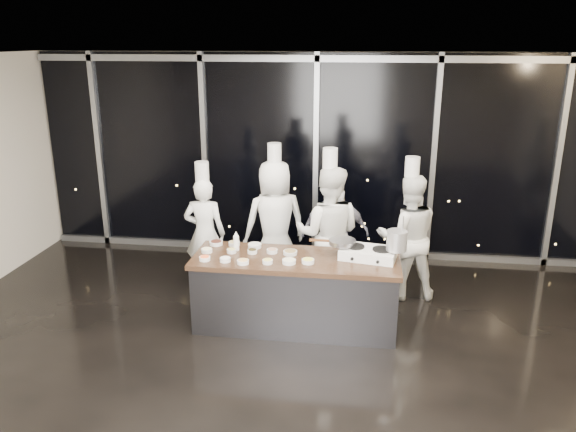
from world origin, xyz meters
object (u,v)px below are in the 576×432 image
(stock_pot, at_px, (397,241))
(chef_center, at_px, (328,233))
(chef_left, at_px, (275,223))
(guest, at_px, (335,233))
(chef_right, at_px, (408,236))
(chef_far_left, at_px, (205,232))
(stove, at_px, (368,253))
(demo_counter, at_px, (296,292))
(frying_pan, at_px, (342,242))

(stock_pot, relative_size, chef_center, 0.11)
(chef_left, xyz_separation_m, guest, (0.85, 0.02, -0.12))
(guest, distance_m, chef_right, 1.00)
(chef_far_left, height_order, chef_right, chef_right)
(stock_pot, bearing_deg, chef_right, 78.59)
(stove, relative_size, chef_right, 0.36)
(demo_counter, height_order, stock_pot, stock_pot)
(chef_center, bearing_deg, demo_counter, 70.53)
(chef_center, bearing_deg, stock_pot, 138.40)
(chef_center, bearing_deg, stove, 127.01)
(frying_pan, height_order, chef_far_left, chef_far_left)
(chef_far_left, distance_m, chef_right, 2.77)
(stove, relative_size, frying_pan, 1.22)
(stove, height_order, guest, guest)
(demo_counter, distance_m, chef_far_left, 1.75)
(demo_counter, xyz_separation_m, guest, (0.39, 1.25, 0.35))
(demo_counter, bearing_deg, stove, 7.18)
(stove, xyz_separation_m, chef_right, (0.52, 0.95, -0.10))
(chef_left, bearing_deg, demo_counter, 85.38)
(chef_far_left, xyz_separation_m, chef_left, (0.95, 0.25, 0.10))
(chef_right, bearing_deg, chef_left, -14.95)
(frying_pan, distance_m, guest, 1.12)
(chef_right, bearing_deg, chef_far_left, -8.01)
(stock_pot, height_order, guest, guest)
(chef_center, xyz_separation_m, chef_right, (1.05, 0.21, -0.06))
(stove, distance_m, chef_center, 0.90)
(chef_right, bearing_deg, chef_center, 2.04)
(demo_counter, relative_size, chef_center, 1.19)
(chef_far_left, distance_m, chef_left, 0.99)
(stock_pot, distance_m, chef_center, 1.18)
(stove, height_order, chef_far_left, chef_far_left)
(frying_pan, distance_m, chef_far_left, 2.11)
(stove, distance_m, stock_pot, 0.38)
(demo_counter, xyz_separation_m, chef_far_left, (-1.40, 0.98, 0.36))
(stock_pot, height_order, chef_right, chef_right)
(chef_left, bearing_deg, chef_far_left, -10.22)
(stock_pot, distance_m, chef_left, 2.02)
(stock_pot, distance_m, chef_right, 1.07)
(chef_far_left, distance_m, chef_center, 1.74)
(chef_far_left, bearing_deg, frying_pan, 155.03)
(chef_right, bearing_deg, guest, -20.72)
(chef_left, distance_m, chef_right, 1.83)
(stove, xyz_separation_m, guest, (-0.46, 1.14, -0.17))
(chef_left, height_order, guest, chef_left)
(demo_counter, bearing_deg, stock_pot, 2.51)
(demo_counter, bearing_deg, frying_pan, 17.69)
(stove, height_order, frying_pan, frying_pan)
(stock_pot, height_order, chef_far_left, chef_far_left)
(chef_left, height_order, chef_right, chef_left)
(stock_pot, relative_size, guest, 0.15)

